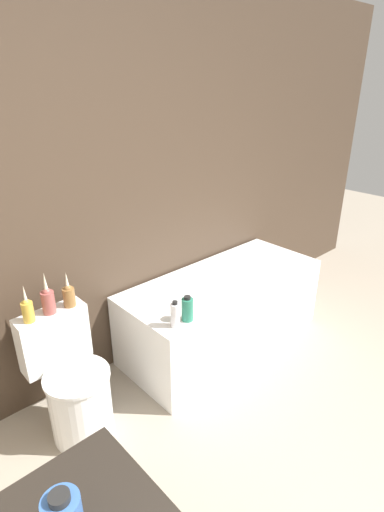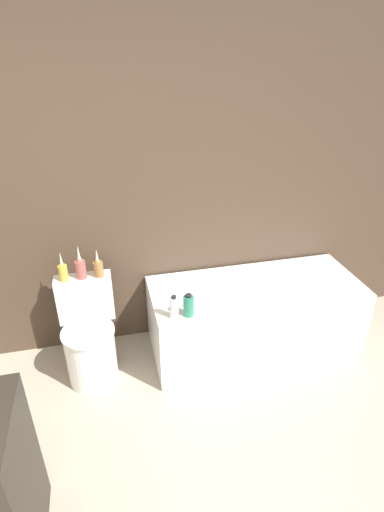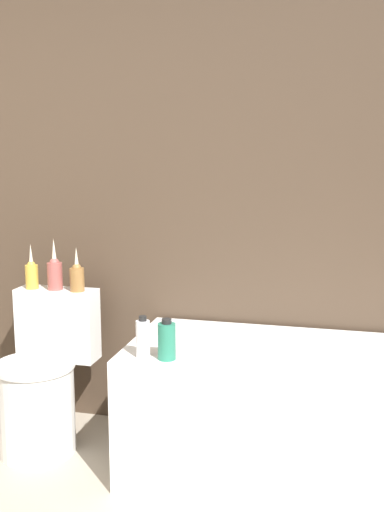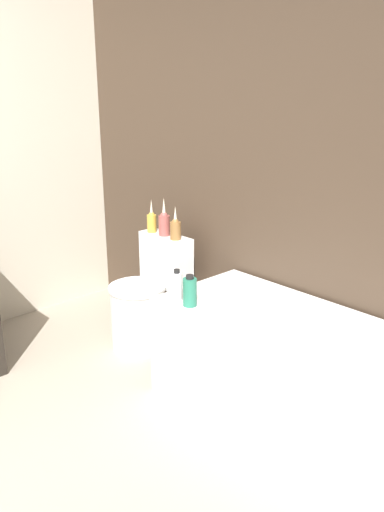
{
  "view_description": "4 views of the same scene",
  "coord_description": "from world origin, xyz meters",
  "px_view_note": "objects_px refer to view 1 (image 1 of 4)",
  "views": [
    {
      "loc": [
        -1.24,
        0.15,
        1.94
      ],
      "look_at": [
        0.17,
        1.68,
        1.02
      ],
      "focal_mm": 28.0,
      "sensor_mm": 36.0,
      "label": 1
    },
    {
      "loc": [
        -0.33,
        -0.43,
        2.2
      ],
      "look_at": [
        0.21,
        1.78,
        0.99
      ],
      "focal_mm": 28.0,
      "sensor_mm": 36.0,
      "label": 2
    },
    {
      "loc": [
        0.82,
        -0.49,
        1.4
      ],
      "look_at": [
        0.26,
        1.74,
        0.99
      ],
      "focal_mm": 42.0,
      "sensor_mm": 36.0,
      "label": 3
    },
    {
      "loc": [
        1.92,
        0.11,
        1.62
      ],
      "look_at": [
        0.07,
        1.82,
        0.79
      ],
      "focal_mm": 35.0,
      "sensor_mm": 36.0,
      "label": 4
    }
  ],
  "objects_px": {
    "shampoo_bottle_tall": "(175,315)",
    "vase_silver": "(48,300)",
    "vase_bronze": "(69,295)",
    "bathtub": "(223,309)",
    "vase_gold": "(28,309)",
    "shampoo_bottle_short": "(187,309)",
    "toilet": "(74,386)"
  },
  "relations": [
    {
      "from": "vase_silver",
      "to": "vase_gold",
      "type": "bearing_deg",
      "value": -176.06
    },
    {
      "from": "vase_gold",
      "to": "vase_silver",
      "type": "height_order",
      "value": "vase_silver"
    },
    {
      "from": "vase_bronze",
      "to": "shampoo_bottle_short",
      "type": "xyz_separation_m",
      "value": [
        0.56,
        -0.4,
        -0.15
      ]
    },
    {
      "from": "shampoo_bottle_tall",
      "to": "toilet",
      "type": "bearing_deg",
      "value": 158.3
    },
    {
      "from": "toilet",
      "to": "vase_bronze",
      "type": "height_order",
      "value": "vase_bronze"
    },
    {
      "from": "bathtub",
      "to": "toilet",
      "type": "bearing_deg",
      "value": -179.54
    },
    {
      "from": "vase_gold",
      "to": "shampoo_bottle_tall",
      "type": "relative_size",
      "value": 1.29
    },
    {
      "from": "vase_silver",
      "to": "shampoo_bottle_tall",
      "type": "relative_size",
      "value": 1.46
    },
    {
      "from": "toilet",
      "to": "vase_gold",
      "type": "bearing_deg",
      "value": 126.47
    },
    {
      "from": "vase_gold",
      "to": "vase_silver",
      "type": "bearing_deg",
      "value": 3.94
    },
    {
      "from": "toilet",
      "to": "vase_gold",
      "type": "relative_size",
      "value": 3.26
    },
    {
      "from": "vase_gold",
      "to": "shampoo_bottle_tall",
      "type": "xyz_separation_m",
      "value": [
        0.71,
        -0.4,
        -0.15
      ]
    },
    {
      "from": "vase_silver",
      "to": "vase_bronze",
      "type": "relative_size",
      "value": 1.17
    },
    {
      "from": "vase_bronze",
      "to": "toilet",
      "type": "bearing_deg",
      "value": -126.29
    },
    {
      "from": "vase_bronze",
      "to": "bathtub",
      "type": "bearing_deg",
      "value": -7.58
    },
    {
      "from": "vase_bronze",
      "to": "shampoo_bottle_tall",
      "type": "height_order",
      "value": "vase_bronze"
    },
    {
      "from": "bathtub",
      "to": "shampoo_bottle_short",
      "type": "relative_size",
      "value": 9.62
    },
    {
      "from": "bathtub",
      "to": "vase_gold",
      "type": "bearing_deg",
      "value": 173.76
    },
    {
      "from": "bathtub",
      "to": "shampoo_bottle_tall",
      "type": "relative_size",
      "value": 9.34
    },
    {
      "from": "bathtub",
      "to": "shampoo_bottle_tall",
      "type": "distance_m",
      "value": 0.81
    },
    {
      "from": "toilet",
      "to": "shampoo_bottle_tall",
      "type": "xyz_separation_m",
      "value": [
        0.59,
        -0.23,
        0.34
      ]
    },
    {
      "from": "shampoo_bottle_tall",
      "to": "vase_silver",
      "type": "bearing_deg",
      "value": 145.4
    },
    {
      "from": "vase_silver",
      "to": "shampoo_bottle_short",
      "type": "xyz_separation_m",
      "value": [
        0.68,
        -0.4,
        -0.17
      ]
    },
    {
      "from": "bathtub",
      "to": "toilet",
      "type": "distance_m",
      "value": 1.27
    },
    {
      "from": "shampoo_bottle_short",
      "to": "bathtub",
      "type": "bearing_deg",
      "value": 22.33
    },
    {
      "from": "vase_gold",
      "to": "vase_bronze",
      "type": "height_order",
      "value": "vase_gold"
    },
    {
      "from": "bathtub",
      "to": "vase_silver",
      "type": "relative_size",
      "value": 6.39
    },
    {
      "from": "bathtub",
      "to": "vase_gold",
      "type": "xyz_separation_m",
      "value": [
        -1.39,
        0.15,
        0.51
      ]
    },
    {
      "from": "vase_gold",
      "to": "shampoo_bottle_tall",
      "type": "bearing_deg",
      "value": -29.27
    },
    {
      "from": "bathtub",
      "to": "vase_gold",
      "type": "relative_size",
      "value": 7.23
    },
    {
      "from": "vase_gold",
      "to": "shampoo_bottle_short",
      "type": "relative_size",
      "value": 1.33
    },
    {
      "from": "vase_bronze",
      "to": "shampoo_bottle_short",
      "type": "height_order",
      "value": "vase_bronze"
    }
  ]
}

